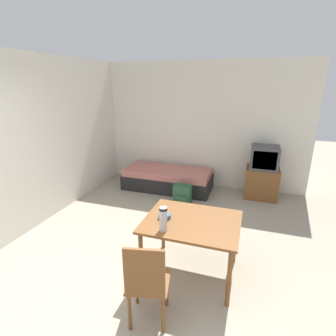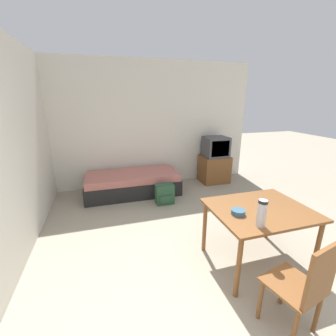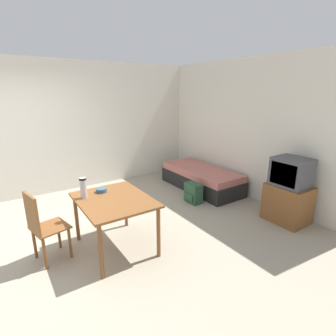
{
  "view_description": "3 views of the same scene",
  "coord_description": "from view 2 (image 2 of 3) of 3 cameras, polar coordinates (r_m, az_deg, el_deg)",
  "views": [
    {
      "loc": [
        1.3,
        -1.75,
        2.26
      ],
      "look_at": [
        -0.01,
        2.22,
        0.88
      ],
      "focal_mm": 28.0,
      "sensor_mm": 36.0,
      "label": 1
    },
    {
      "loc": [
        -0.94,
        -1.0,
        1.93
      ],
      "look_at": [
        -0.03,
        2.1,
        0.92
      ],
      "focal_mm": 24.0,
      "sensor_mm": 36.0,
      "label": 2
    },
    {
      "loc": [
        3.74,
        -0.26,
        2.08
      ],
      "look_at": [
        0.35,
        2.01,
        0.88
      ],
      "focal_mm": 28.0,
      "sensor_mm": 36.0,
      "label": 3
    }
  ],
  "objects": [
    {
      "name": "wall_left",
      "position": [
        3.18,
        -35.32,
        3.72
      ],
      "size": [
        0.06,
        4.9,
        2.7
      ],
      "color": "silver",
      "rests_on": "ground_plane"
    },
    {
      "name": "backpack",
      "position": [
        4.27,
        -0.85,
        -6.63
      ],
      "size": [
        0.34,
        0.23,
        0.38
      ],
      "color": "#284C33",
      "rests_on": "ground_plane"
    },
    {
      "name": "wooden_chair",
      "position": [
        2.27,
        31.47,
        -24.04
      ],
      "size": [
        0.47,
        0.47,
        0.93
      ],
      "color": "brown",
      "rests_on": "ground_plane"
    },
    {
      "name": "wall_back",
      "position": [
        5.05,
        -5.71,
        10.76
      ],
      "size": [
        4.91,
        0.06,
        2.7
      ],
      "color": "silver",
      "rests_on": "ground_plane"
    },
    {
      "name": "thermos_flask",
      "position": [
        2.37,
        22.72,
        -10.29
      ],
      "size": [
        0.09,
        0.09,
        0.28
      ],
      "color": "#B7B7BC",
      "rests_on": "dining_table"
    },
    {
      "name": "mate_bowl",
      "position": [
        2.57,
        17.39,
        -10.64
      ],
      "size": [
        0.15,
        0.15,
        0.05
      ],
      "color": "#335670",
      "rests_on": "dining_table"
    },
    {
      "name": "dining_table",
      "position": [
        2.83,
        22.17,
        -11.0
      ],
      "size": [
        1.1,
        0.88,
        0.73
      ],
      "color": "brown",
      "rests_on": "ground_plane"
    },
    {
      "name": "tv",
      "position": [
        5.38,
        11.76,
        1.72
      ],
      "size": [
        0.64,
        0.51,
        1.08
      ],
      "color": "brown",
      "rests_on": "ground_plane"
    },
    {
      "name": "daybed",
      "position": [
        4.75,
        -8.96,
        -3.86
      ],
      "size": [
        1.91,
        0.84,
        0.45
      ],
      "color": "black",
      "rests_on": "ground_plane"
    }
  ]
}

